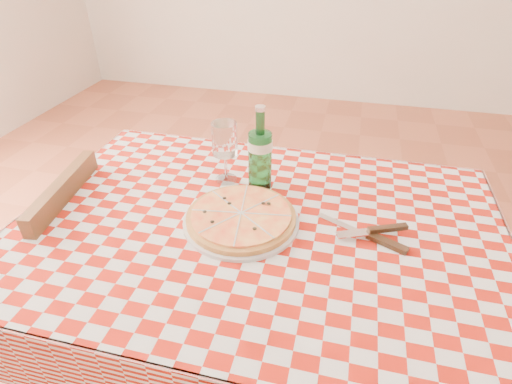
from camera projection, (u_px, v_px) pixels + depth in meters
dining_table at (258, 251)px, 1.13m from camera, size 1.20×0.80×0.75m
tablecloth at (258, 225)px, 1.08m from camera, size 1.30×0.90×0.01m
chair_far at (63, 267)px, 1.34m from camera, size 0.42×0.42×0.82m
pizza_plate at (241, 216)px, 1.07m from camera, size 0.35×0.35×0.04m
water_bottle at (260, 149)px, 1.15m from camera, size 0.08×0.08×0.26m
wine_glass at (225, 153)px, 1.20m from camera, size 0.09×0.09×0.19m
cutlery at (368, 232)px, 1.02m from camera, size 0.28×0.24×0.03m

